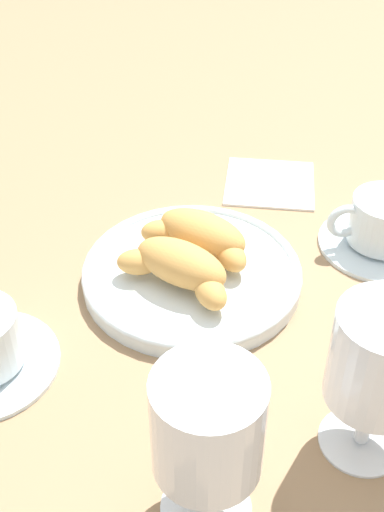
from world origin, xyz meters
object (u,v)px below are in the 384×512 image
object	(u,v)px
pastry_plate	(192,271)
croissant_small	(179,267)
croissant_large	(201,235)
juice_glass_left	(208,431)
juice_glass_right	(380,365)
coffee_cup_far	(382,227)
folded_napkin	(270,182)

from	to	relation	value
pastry_plate	croissant_small	distance (m)	0.04
croissant_large	juice_glass_left	bearing A→B (deg)	90.71
croissant_small	juice_glass_right	size ratio (longest dim) A/B	0.86
coffee_cup_far	juice_glass_left	distance (m)	0.38
coffee_cup_far	juice_glass_left	xyz separation A→B (m)	(0.19, 0.32, 0.07)
juice_glass_left	juice_glass_right	world-z (taller)	same
juice_glass_right	coffee_cup_far	bearing A→B (deg)	-104.89
croissant_large	pastry_plate	bearing A→B (deg)	68.70
croissant_large	croissant_small	xyz separation A→B (m)	(0.02, 0.05, 0.00)
croissant_large	croissant_small	size ratio (longest dim) A/B	1.00
folded_napkin	pastry_plate	bearing A→B (deg)	62.18
pastry_plate	folded_napkin	size ratio (longest dim) A/B	2.06
juice_glass_left	folded_napkin	world-z (taller)	juice_glass_left
croissant_small	coffee_cup_far	world-z (taller)	croissant_small
pastry_plate	folded_napkin	world-z (taller)	pastry_plate
pastry_plate	juice_glass_right	distance (m)	0.26
folded_napkin	juice_glass_left	bearing A→B (deg)	79.30
pastry_plate	croissant_small	bearing A→B (deg)	66.42
pastry_plate	coffee_cup_far	size ratio (longest dim) A/B	1.67
juice_glass_left	pastry_plate	bearing A→B (deg)	-87.30
croissant_large	folded_napkin	distance (m)	0.19
pastry_plate	croissant_small	size ratio (longest dim) A/B	1.89
croissant_large	folded_napkin	size ratio (longest dim) A/B	1.10
croissant_large	juice_glass_left	world-z (taller)	juice_glass_left
croissant_large	folded_napkin	xyz separation A→B (m)	(-0.09, -0.16, -0.04)
croissant_large	juice_glass_right	size ratio (longest dim) A/B	0.86
juice_glass_left	juice_glass_right	xyz separation A→B (m)	(-0.13, -0.06, -0.00)
croissant_large	coffee_cup_far	xyz separation A→B (m)	(-0.20, -0.03, -0.01)
coffee_cup_far	pastry_plate	bearing A→B (deg)	15.55
pastry_plate	juice_glass_left	world-z (taller)	juice_glass_left
juice_glass_right	folded_napkin	xyz separation A→B (m)	(0.04, -0.39, -0.09)
pastry_plate	croissant_small	world-z (taller)	croissant_small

